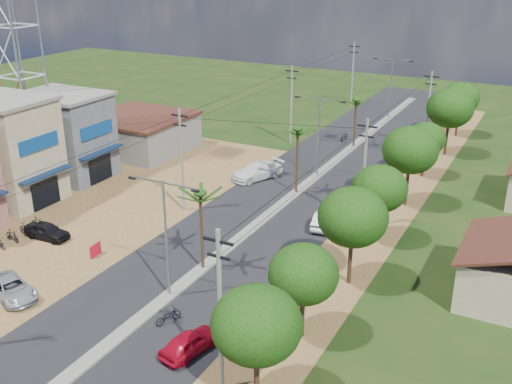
# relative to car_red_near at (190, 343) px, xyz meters

# --- Properties ---
(ground) EXTENTS (160.00, 160.00, 0.00)m
(ground) POSITION_rel_car_red_near_xyz_m (-4.44, 4.29, -0.65)
(ground) COLOR black
(ground) RESTS_ON ground
(road) EXTENTS (12.00, 110.00, 0.04)m
(road) POSITION_rel_car_red_near_xyz_m (-4.44, 19.29, -0.63)
(road) COLOR black
(road) RESTS_ON ground
(median) EXTENTS (1.00, 90.00, 0.18)m
(median) POSITION_rel_car_red_near_xyz_m (-4.44, 22.29, -0.56)
(median) COLOR #605E56
(median) RESTS_ON ground
(dirt_lot_west) EXTENTS (18.00, 46.00, 0.04)m
(dirt_lot_west) POSITION_rel_car_red_near_xyz_m (-19.44, 12.29, -0.63)
(dirt_lot_west) COLOR brown
(dirt_lot_west) RESTS_ON ground
(dirt_shoulder_east) EXTENTS (5.00, 90.00, 0.03)m
(dirt_shoulder_east) POSITION_rel_car_red_near_xyz_m (4.06, 19.29, -0.63)
(dirt_shoulder_east) COLOR brown
(dirt_shoulder_east) RESTS_ON ground
(shophouse_cream) EXTENTS (9.00, 6.40, 9.30)m
(shophouse_cream) POSITION_rel_car_red_near_xyz_m (-26.42, 11.29, 4.01)
(shophouse_cream) COLOR gray
(shophouse_cream) RESTS_ON ground
(shophouse_grey) EXTENTS (9.00, 6.40, 8.30)m
(shophouse_grey) POSITION_rel_car_red_near_xyz_m (-26.42, 18.29, 3.51)
(shophouse_grey) COLOR #484A50
(shophouse_grey) RESTS_ON ground
(low_shed) EXTENTS (10.40, 10.40, 3.95)m
(low_shed) POSITION_rel_car_red_near_xyz_m (-25.44, 28.29, 1.32)
(low_shed) COLOR #605E56
(low_shed) RESTS_ON ground
(tree_east_a) EXTENTS (4.40, 4.40, 6.37)m
(tree_east_a) POSITION_rel_car_red_near_xyz_m (5.06, -1.71, 3.84)
(tree_east_a) COLOR black
(tree_east_a) RESTS_ON ground
(tree_east_b) EXTENTS (4.00, 4.00, 5.83)m
(tree_east_b) POSITION_rel_car_red_near_xyz_m (4.86, 4.29, 3.47)
(tree_east_b) COLOR black
(tree_east_b) RESTS_ON ground
(tree_east_c) EXTENTS (4.60, 4.60, 6.83)m
(tree_east_c) POSITION_rel_car_red_near_xyz_m (5.26, 11.29, 4.22)
(tree_east_c) COLOR black
(tree_east_c) RESTS_ON ground
(tree_east_d) EXTENTS (4.20, 4.20, 6.13)m
(tree_east_d) POSITION_rel_car_red_near_xyz_m (4.96, 18.29, 3.69)
(tree_east_d) COLOR black
(tree_east_d) RESTS_ON ground
(tree_east_e) EXTENTS (4.80, 4.80, 7.14)m
(tree_east_e) POSITION_rel_car_red_near_xyz_m (5.16, 26.29, 4.44)
(tree_east_e) COLOR black
(tree_east_e) RESTS_ON ground
(tree_east_f) EXTENTS (3.80, 3.80, 5.52)m
(tree_east_f) POSITION_rel_car_red_near_xyz_m (4.76, 34.29, 3.24)
(tree_east_f) COLOR black
(tree_east_f) RESTS_ON ground
(tree_east_g) EXTENTS (5.00, 5.00, 7.38)m
(tree_east_g) POSITION_rel_car_red_near_xyz_m (5.36, 42.29, 4.59)
(tree_east_g) COLOR black
(tree_east_g) RESTS_ON ground
(tree_east_h) EXTENTS (4.40, 4.40, 6.52)m
(tree_east_h) POSITION_rel_car_red_near_xyz_m (5.06, 50.29, 3.99)
(tree_east_h) COLOR black
(tree_east_h) RESTS_ON ground
(palm_median_near) EXTENTS (2.00, 2.00, 6.15)m
(palm_median_near) POSITION_rel_car_red_near_xyz_m (-4.44, 8.29, 4.89)
(palm_median_near) COLOR black
(palm_median_near) RESTS_ON ground
(palm_median_mid) EXTENTS (2.00, 2.00, 6.55)m
(palm_median_mid) POSITION_rel_car_red_near_xyz_m (-4.44, 24.29, 5.25)
(palm_median_mid) COLOR black
(palm_median_mid) RESTS_ON ground
(palm_median_far) EXTENTS (2.00, 2.00, 5.85)m
(palm_median_far) POSITION_rel_car_red_near_xyz_m (-4.44, 40.29, 4.61)
(palm_median_far) COLOR black
(palm_median_far) RESTS_ON ground
(streetlight_near) EXTENTS (5.10, 0.18, 8.00)m
(streetlight_near) POSITION_rel_car_red_near_xyz_m (-4.44, 4.29, 4.14)
(streetlight_near) COLOR gray
(streetlight_near) RESTS_ON ground
(streetlight_mid) EXTENTS (5.10, 0.18, 8.00)m
(streetlight_mid) POSITION_rel_car_red_near_xyz_m (-4.44, 29.29, 4.14)
(streetlight_mid) COLOR gray
(streetlight_mid) RESTS_ON ground
(streetlight_far) EXTENTS (5.10, 0.18, 8.00)m
(streetlight_far) POSITION_rel_car_red_near_xyz_m (-4.44, 54.29, 4.14)
(streetlight_far) COLOR gray
(streetlight_far) RESTS_ON ground
(utility_pole_w_b) EXTENTS (1.60, 0.24, 9.00)m
(utility_pole_w_b) POSITION_rel_car_red_near_xyz_m (-11.44, 16.29, 4.11)
(utility_pole_w_b) COLOR #605E56
(utility_pole_w_b) RESTS_ON ground
(utility_pole_w_c) EXTENTS (1.60, 0.24, 9.00)m
(utility_pole_w_c) POSITION_rel_car_red_near_xyz_m (-11.44, 38.29, 4.11)
(utility_pole_w_c) COLOR #605E56
(utility_pole_w_c) RESTS_ON ground
(utility_pole_w_d) EXTENTS (1.60, 0.24, 9.00)m
(utility_pole_w_d) POSITION_rel_car_red_near_xyz_m (-11.44, 59.29, 4.11)
(utility_pole_w_d) COLOR #605E56
(utility_pole_w_d) RESTS_ON ground
(utility_pole_e_a) EXTENTS (1.60, 0.24, 9.00)m
(utility_pole_e_a) POSITION_rel_car_red_near_xyz_m (3.06, -1.71, 4.11)
(utility_pole_e_a) COLOR #605E56
(utility_pole_e_a) RESTS_ON ground
(utility_pole_e_b) EXTENTS (1.60, 0.24, 9.00)m
(utility_pole_e_b) POSITION_rel_car_red_near_xyz_m (3.06, 20.29, 4.11)
(utility_pole_e_b) COLOR #605E56
(utility_pole_e_b) RESTS_ON ground
(utility_pole_e_c) EXTENTS (1.60, 0.24, 9.00)m
(utility_pole_e_c) POSITION_rel_car_red_near_xyz_m (3.06, 42.29, 4.11)
(utility_pole_e_c) COLOR #605E56
(utility_pole_e_c) RESTS_ON ground
(car_red_near) EXTENTS (2.27, 4.03, 1.29)m
(car_red_near) POSITION_rel_car_red_near_xyz_m (0.00, 0.00, 0.00)
(car_red_near) COLOR #9F081B
(car_red_near) RESTS_ON ground
(car_silver_mid) EXTENTS (2.08, 4.38, 1.39)m
(car_silver_mid) POSITION_rel_car_red_near_xyz_m (0.56, 18.82, 0.05)
(car_silver_mid) COLOR #A4A6AC
(car_silver_mid) RESTS_ON ground
(car_white_far) EXTENTS (4.28, 5.87, 1.58)m
(car_white_far) POSITION_rel_car_red_near_xyz_m (-9.44, 26.07, 0.14)
(car_white_far) COLOR silver
(car_white_far) RESTS_ON ground
(car_parked_silver) EXTENTS (4.92, 3.35, 1.25)m
(car_parked_silver) POSITION_rel_car_red_near_xyz_m (-13.38, -0.55, -0.02)
(car_parked_silver) COLOR #A4A6AC
(car_parked_silver) RESTS_ON ground
(car_parked_dark) EXTENTS (3.82, 1.65, 1.28)m
(car_parked_dark) POSITION_rel_car_red_near_xyz_m (-17.74, 6.77, -0.01)
(car_parked_dark) COLOR black
(car_parked_dark) RESTS_ON ground
(moto_rider_east) EXTENTS (1.20, 1.86, 0.92)m
(moto_rider_east) POSITION_rel_car_red_near_xyz_m (-2.76, 1.79, -0.19)
(moto_rider_east) COLOR black
(moto_rider_east) RESTS_ON ground
(moto_rider_west_a) EXTENTS (0.99, 1.78, 0.88)m
(moto_rider_west_a) POSITION_rel_car_red_near_xyz_m (-9.44, 25.21, -0.20)
(moto_rider_west_a) COLOR black
(moto_rider_west_a) RESTS_ON ground
(moto_rider_west_b) EXTENTS (0.72, 1.75, 1.02)m
(moto_rider_west_b) POSITION_rel_car_red_near_xyz_m (-6.21, 42.04, -0.14)
(moto_rider_west_b) COLOR black
(moto_rider_west_b) RESTS_ON ground
(roadside_sign) EXTENTS (0.19, 1.20, 1.00)m
(roadside_sign) POSITION_rel_car_red_near_xyz_m (-12.44, 6.29, -0.15)
(roadside_sign) COLOR #A40F1E
(roadside_sign) RESTS_ON ground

